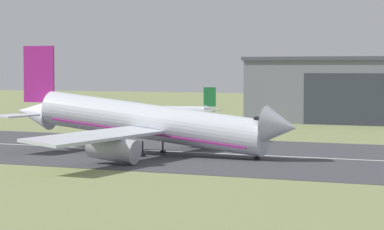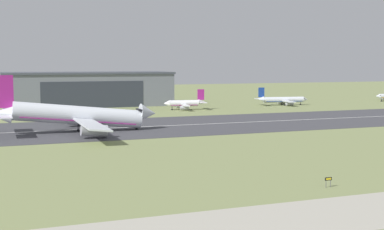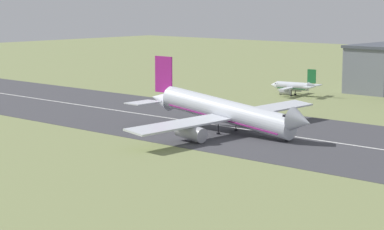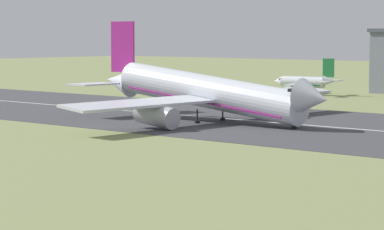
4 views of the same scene
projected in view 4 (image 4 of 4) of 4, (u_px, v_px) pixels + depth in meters
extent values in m
plane|color=#7A8451|center=(31.00, 179.00, 89.77)|extent=(742.98, 742.98, 0.00)
cube|color=#3D3D42|center=(362.00, 130.00, 136.16)|extent=(502.98, 52.10, 0.06)
cube|color=silver|center=(362.00, 129.00, 136.15)|extent=(452.68, 0.70, 0.01)
cylinder|color=silver|center=(209.00, 92.00, 147.82)|extent=(36.73, 5.61, 8.92)
cone|color=silver|center=(314.00, 98.00, 134.07)|extent=(5.31, 5.33, 5.73)
cone|color=silver|center=(119.00, 82.00, 162.02)|extent=(6.83, 4.81, 5.37)
cube|color=black|center=(299.00, 90.00, 135.73)|extent=(1.18, 4.50, 0.55)
cube|color=#991E7A|center=(209.00, 101.00, 147.95)|extent=(32.60, 5.31, 3.49)
cube|color=silver|center=(141.00, 103.00, 135.33)|extent=(5.95, 27.52, 0.97)
cylinder|color=#A8A8B2|center=(156.00, 116.00, 136.36)|extent=(7.19, 3.34, 3.95)
cube|color=silver|center=(274.00, 93.00, 159.50)|extent=(5.95, 27.52, 0.97)
cylinder|color=#A8A8B2|center=(271.00, 105.00, 157.28)|extent=(7.19, 3.34, 3.95)
cube|color=#991E7A|center=(123.00, 47.00, 160.83)|extent=(5.75, 0.33, 8.98)
cube|color=silver|center=(93.00, 84.00, 156.73)|extent=(5.10, 8.13, 0.24)
cube|color=silver|center=(148.00, 81.00, 166.59)|extent=(5.10, 8.13, 0.24)
cylinder|color=black|center=(294.00, 122.00, 136.80)|extent=(0.24, 0.24, 2.30)
cylinder|color=black|center=(294.00, 128.00, 136.88)|extent=(0.84, 0.84, 0.44)
cylinder|color=black|center=(197.00, 116.00, 145.67)|extent=(0.24, 0.24, 2.30)
cylinder|color=black|center=(197.00, 122.00, 145.75)|extent=(0.84, 0.84, 0.44)
cylinder|color=black|center=(223.00, 114.00, 150.34)|extent=(0.24, 0.24, 2.30)
cylinder|color=black|center=(223.00, 119.00, 150.43)|extent=(0.84, 0.84, 0.44)
cylinder|color=silver|center=(303.00, 82.00, 214.86)|extent=(10.95, 4.51, 2.56)
cone|color=silver|center=(278.00, 81.00, 218.17)|extent=(2.74, 2.95, 2.56)
cone|color=silver|center=(330.00, 81.00, 211.31)|extent=(3.45, 2.84, 2.30)
cube|color=black|center=(283.00, 79.00, 217.48)|extent=(1.49, 2.34, 0.44)
cube|color=#1E7238|center=(303.00, 85.00, 214.92)|extent=(9.88, 4.19, 0.20)
cube|color=silver|center=(310.00, 83.00, 219.20)|extent=(3.32, 7.48, 0.40)
cylinder|color=#A8A8B2|center=(308.00, 87.00, 219.00)|extent=(3.57, 2.18, 1.59)
cube|color=silver|center=(294.00, 85.00, 210.83)|extent=(3.32, 7.48, 0.40)
cylinder|color=#A8A8B2|center=(293.00, 89.00, 211.62)|extent=(3.57, 2.18, 1.59)
cube|color=#1E7238|center=(328.00, 68.00, 211.28)|extent=(2.79, 0.80, 4.35)
cube|color=silver|center=(335.00, 80.00, 214.12)|extent=(3.13, 4.30, 0.24)
cube|color=silver|center=(324.00, 82.00, 208.58)|extent=(3.13, 4.30, 0.24)
cylinder|color=black|center=(287.00, 91.00, 217.16)|extent=(0.24, 0.24, 1.78)
cylinder|color=black|center=(287.00, 93.00, 217.22)|extent=(0.84, 0.84, 0.44)
cylinder|color=black|center=(307.00, 91.00, 216.22)|extent=(0.24, 0.24, 1.78)
cylinder|color=black|center=(307.00, 94.00, 216.28)|extent=(0.84, 0.84, 0.44)
cylinder|color=black|center=(301.00, 91.00, 213.60)|extent=(0.24, 0.24, 1.78)
cylinder|color=black|center=(301.00, 94.00, 213.65)|extent=(0.84, 0.84, 0.44)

